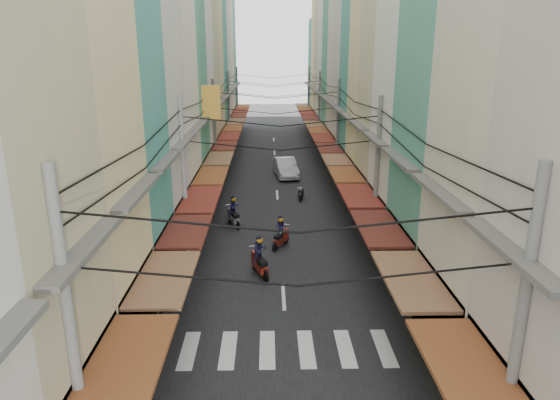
{
  "coord_description": "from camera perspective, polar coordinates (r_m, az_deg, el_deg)",
  "views": [
    {
      "loc": [
        -0.6,
        -21.57,
        10.27
      ],
      "look_at": [
        -0.0,
        4.7,
        2.4
      ],
      "focal_mm": 32.0,
      "sensor_mm": 36.0,
      "label": 1
    }
  ],
  "objects": [
    {
      "name": "sidewalk_left",
      "position": [
        43.22,
        -9.12,
        2.76
      ],
      "size": [
        3.0,
        80.0,
        0.06
      ],
      "primitive_type": "cube",
      "color": "slate",
      "rests_on": "ground"
    },
    {
      "name": "pedestrians",
      "position": [
        26.21,
        -9.82,
        -4.19
      ],
      "size": [
        13.85,
        22.8,
        2.25
      ],
      "color": "#2A202B",
      "rests_on": "ground"
    },
    {
      "name": "market_umbrella",
      "position": [
        17.71,
        22.47,
        -12.82
      ],
      "size": [
        2.08,
        2.08,
        2.19
      ],
      "color": "#B2B2B7",
      "rests_on": "ground"
    },
    {
      "name": "bicycle",
      "position": [
        25.65,
        13.54,
        -7.42
      ],
      "size": [
        1.78,
        0.93,
        1.16
      ],
      "primitive_type": "imported",
      "rotation": [
        0.0,
        0.0,
        1.39
      ],
      "color": "black",
      "rests_on": "ground"
    },
    {
      "name": "road",
      "position": [
        42.82,
        -0.47,
        2.82
      ],
      "size": [
        10.0,
        80.0,
        0.02
      ],
      "primitive_type": "cube",
      "color": "black",
      "rests_on": "ground"
    },
    {
      "name": "utility_poles",
      "position": [
        36.77,
        -0.37,
        10.94
      ],
      "size": [
        10.2,
        66.13,
        8.2
      ],
      "color": "slate",
      "rests_on": "ground"
    },
    {
      "name": "moving_scooters",
      "position": [
        27.63,
        -2.2,
        -3.88
      ],
      "size": [
        4.89,
        14.57,
        2.01
      ],
      "color": "black",
      "rests_on": "ground"
    },
    {
      "name": "traffic_sign",
      "position": [
        23.9,
        13.2,
        -3.62
      ],
      "size": [
        0.1,
        0.65,
        2.96
      ],
      "color": "slate",
      "rests_on": "ground"
    },
    {
      "name": "building_row_right",
      "position": [
        38.96,
        11.73,
        15.09
      ],
      "size": [
        7.8,
        68.98,
        22.59
      ],
      "color": "teal",
      "rests_on": "ground"
    },
    {
      "name": "sidewalk_right",
      "position": [
        43.4,
        8.16,
        2.87
      ],
      "size": [
        3.0,
        80.0,
        0.06
      ],
      "primitive_type": "cube",
      "color": "slate",
      "rests_on": "ground"
    },
    {
      "name": "parked_scooters",
      "position": [
        20.81,
        11.37,
        -11.74
      ],
      "size": [
        12.91,
        15.58,
        0.99
      ],
      "color": "black",
      "rests_on": "ground"
    },
    {
      "name": "building_row_left",
      "position": [
        38.83,
        -12.64,
        15.57
      ],
      "size": [
        7.8,
        67.67,
        23.7
      ],
      "color": "silver",
      "rests_on": "ground"
    },
    {
      "name": "ground",
      "position": [
        23.9,
        0.26,
        -8.77
      ],
      "size": [
        160.0,
        160.0,
        0.0
      ],
      "primitive_type": "plane",
      "color": "slate",
      "rests_on": "ground"
    },
    {
      "name": "crosswalk",
      "position": [
        18.65,
        0.78,
        -16.65
      ],
      "size": [
        7.55,
        2.4,
        0.01
      ],
      "color": "silver",
      "rests_on": "ground"
    },
    {
      "name": "white_car",
      "position": [
        42.55,
        0.65,
        2.72
      ],
      "size": [
        5.71,
        2.81,
        1.94
      ],
      "primitive_type": "imported",
      "rotation": [
        0.0,
        0.0,
        0.12
      ],
      "color": "silver",
      "rests_on": "ground"
    }
  ]
}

